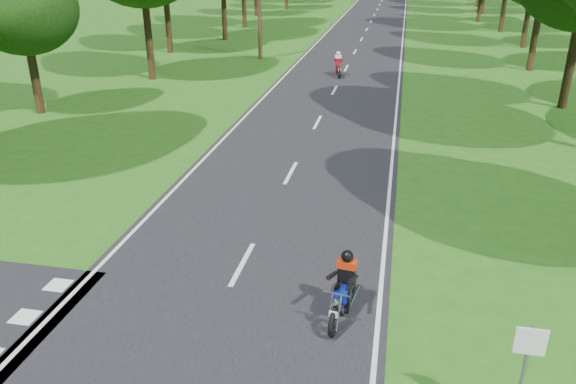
# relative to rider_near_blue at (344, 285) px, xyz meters

# --- Properties ---
(ground) EXTENTS (160.00, 160.00, 0.00)m
(ground) POSITION_rel_rider_near_blue_xyz_m (-2.57, -0.48, -0.72)
(ground) COLOR #205B14
(ground) RESTS_ON ground
(main_road) EXTENTS (7.00, 140.00, 0.02)m
(main_road) POSITION_rel_rider_near_blue_xyz_m (-2.57, 49.52, -0.71)
(main_road) COLOR black
(main_road) RESTS_ON ground
(road_markings) EXTENTS (7.40, 140.00, 0.01)m
(road_markings) POSITION_rel_rider_near_blue_xyz_m (-2.70, 47.65, -0.70)
(road_markings) COLOR silver
(road_markings) RESTS_ON main_road
(road_sign) EXTENTS (0.45, 0.07, 2.00)m
(road_sign) POSITION_rel_rider_near_blue_xyz_m (2.93, -2.49, 0.62)
(road_sign) COLOR slate
(road_sign) RESTS_ON ground
(rider_near_blue) EXTENTS (0.81, 1.75, 1.41)m
(rider_near_blue) POSITION_rel_rider_near_blue_xyz_m (0.00, 0.00, 0.00)
(rider_near_blue) COLOR #0D2299
(rider_near_blue) RESTS_ON main_road
(rider_far_red) EXTENTS (0.92, 1.77, 1.41)m
(rider_far_red) POSITION_rel_rider_near_blue_xyz_m (-2.80, 23.04, 0.00)
(rider_far_red) COLOR #AC110D
(rider_far_red) RESTS_ON main_road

